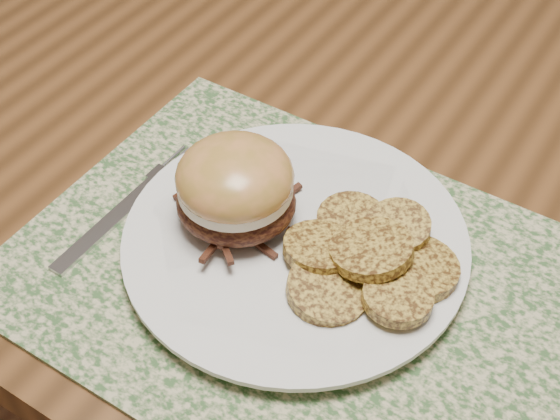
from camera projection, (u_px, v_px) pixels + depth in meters
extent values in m
cube|color=brown|center=(530.00, 159.00, 0.74)|extent=(1.50, 0.90, 0.04)
cylinder|color=brown|center=(209.00, 56.00, 1.49)|extent=(0.06, 0.06, 0.71)
cube|color=#34572C|center=(304.00, 279.00, 0.61)|extent=(0.45, 0.33, 0.00)
cylinder|color=silver|center=(295.00, 243.00, 0.62)|extent=(0.26, 0.26, 0.02)
ellipsoid|color=black|center=(236.00, 202.00, 0.62)|extent=(0.12, 0.12, 0.04)
cylinder|color=beige|center=(235.00, 186.00, 0.60)|extent=(0.12, 0.12, 0.01)
ellipsoid|color=#B7753C|center=(235.00, 177.00, 0.60)|extent=(0.12, 0.12, 0.05)
cylinder|color=#B39034|center=(352.00, 221.00, 0.62)|extent=(0.07, 0.07, 0.01)
cylinder|color=#B39034|center=(398.00, 227.00, 0.61)|extent=(0.07, 0.07, 0.02)
cylinder|color=#B39034|center=(416.00, 267.00, 0.59)|extent=(0.09, 0.09, 0.02)
cylinder|color=#B39034|center=(320.00, 248.00, 0.60)|extent=(0.08, 0.08, 0.02)
cylinder|color=#B39034|center=(372.00, 249.00, 0.58)|extent=(0.09, 0.09, 0.02)
cylinder|color=#B39034|center=(398.00, 297.00, 0.56)|extent=(0.07, 0.07, 0.01)
cylinder|color=#B39034|center=(328.00, 289.00, 0.57)|extent=(0.07, 0.06, 0.02)
cube|color=#B0B0B7|center=(107.00, 224.00, 0.65)|extent=(0.02, 0.12, 0.00)
cube|color=#B0B0B7|center=(161.00, 175.00, 0.69)|extent=(0.02, 0.02, 0.00)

